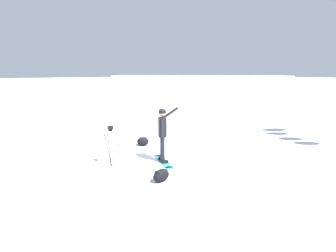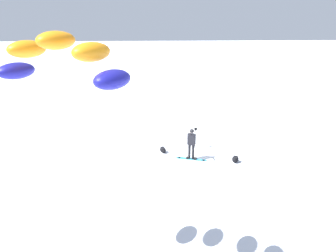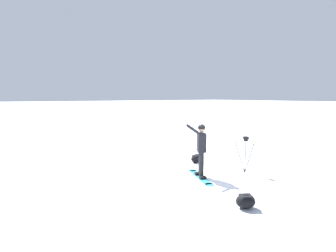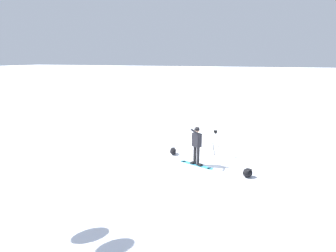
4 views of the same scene
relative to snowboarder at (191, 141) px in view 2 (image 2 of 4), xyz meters
The scene contains 7 objects.
ground_plane 1.21m from the snowboarder, ahead, with size 300.00×300.00×0.00m, color white.
snowboarder is the anchor object (origin of this frame).
snowboard 1.08m from the snowboarder, 27.53° to the left, with size 0.77×1.68×0.10m.
traction_kite 10.60m from the snowboarder, 30.89° to the right, with size 2.93×3.78×1.25m.
gear_bag_large 2.62m from the snowboarder, 74.59° to the left, with size 0.59×0.55×0.34m.
camera_tripod 1.69m from the snowboarder, 161.75° to the left, with size 0.70×0.66×1.31m.
gear_bag_small 2.09m from the snowboarder, 125.82° to the right, with size 0.64×0.47×0.32m.
Camera 2 is at (15.04, -2.78, 7.13)m, focal length 32.39 mm.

